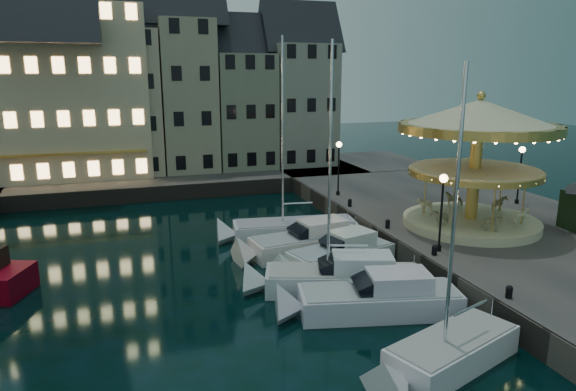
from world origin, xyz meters
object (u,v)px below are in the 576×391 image
object	(u,v)px
streetlamp_c	(339,160)
carousel	(478,139)
bollard_d	(350,202)
motorboat_b	(370,300)
bollard_c	(388,223)
bollard_b	(434,250)
motorboat_e	(303,243)
bollard_a	(509,291)
streetlamp_d	(520,167)
motorboat_c	(335,279)
motorboat_f	(286,230)
motorboat_d	(335,257)
streetlamp_b	(442,202)
motorboat_a	(443,356)

from	to	relation	value
streetlamp_c	carousel	xyz separation A→B (m)	(4.51, -10.18, 2.69)
bollard_d	motorboat_b	distance (m)	14.12
bollard_c	motorboat_b	size ratio (longest dim) A/B	0.07
bollard_b	motorboat_e	size ratio (longest dim) A/B	0.07
bollard_a	streetlamp_c	bearing A→B (deg)	88.24
streetlamp_c	bollard_c	bearing A→B (deg)	-93.81
streetlamp_d	motorboat_b	size ratio (longest dim) A/B	0.51
carousel	bollard_b	bearing A→B (deg)	-143.24
streetlamp_c	motorboat_c	distance (m)	15.62
streetlamp_d	motorboat_f	xyz separation A→B (m)	(-17.21, 1.31, -3.49)
streetlamp_c	motorboat_d	size ratio (longest dim) A/B	0.58
streetlamp_b	bollard_d	distance (m)	10.30
streetlamp_c	motorboat_c	world-z (taller)	motorboat_c
motorboat_b	carousel	world-z (taller)	carousel
streetlamp_c	streetlamp_d	bearing A→B (deg)	-29.91
streetlamp_d	motorboat_b	distance (m)	20.03
motorboat_b	motorboat_d	world-z (taller)	same
motorboat_f	motorboat_b	bearing A→B (deg)	-88.56
streetlamp_b	carousel	xyz separation A→B (m)	(4.51, 3.32, 2.69)
bollard_c	streetlamp_d	bearing A→B (deg)	11.86
streetlamp_b	motorboat_f	xyz separation A→B (m)	(-5.91, 8.31, -3.49)
bollard_c	motorboat_d	bearing A→B (deg)	-154.78
bollard_a	motorboat_e	bearing A→B (deg)	114.95
motorboat_e	bollard_d	bearing A→B (deg)	42.63
bollard_b	motorboat_e	xyz separation A→B (m)	(-5.21, 5.70, -0.96)
bollard_b	bollard_c	world-z (taller)	same
bollard_c	motorboat_d	size ratio (longest dim) A/B	0.08
bollard_b	motorboat_d	distance (m)	5.34
bollard_d	motorboat_d	size ratio (longest dim) A/B	0.08
motorboat_a	motorboat_d	world-z (taller)	motorboat_a
bollard_c	bollard_a	bearing A→B (deg)	-90.00
bollard_d	motorboat_e	world-z (taller)	motorboat_e
bollard_a	motorboat_e	size ratio (longest dim) A/B	0.07
bollard_a	motorboat_f	distance (m)	15.30
motorboat_b	motorboat_f	size ratio (longest dim) A/B	0.69
bollard_c	motorboat_f	bearing A→B (deg)	144.37
bollard_a	bollard_c	distance (m)	10.50
streetlamp_d	bollard_b	world-z (taller)	streetlamp_d
bollard_b	motorboat_f	distance (m)	10.34
bollard_d	motorboat_c	world-z (taller)	motorboat_c
motorboat_a	motorboat_e	distance (m)	13.24
bollard_c	motorboat_a	distance (m)	13.36
bollard_d	bollard_b	bearing A→B (deg)	-90.00
motorboat_e	streetlamp_d	bearing A→B (deg)	5.99
bollard_c	motorboat_b	bearing A→B (deg)	-123.29
bollard_b	streetlamp_b	bearing A→B (deg)	39.81
bollard_c	carousel	distance (m)	7.32
motorboat_f	bollard_d	bearing A→B (deg)	17.65
bollard_b	streetlamp_d	bearing A→B (deg)	32.22
bollard_b	motorboat_c	world-z (taller)	motorboat_c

